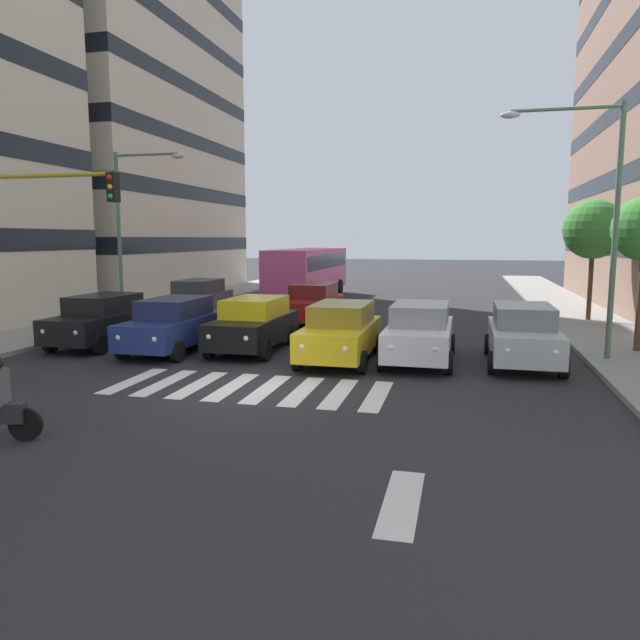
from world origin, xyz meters
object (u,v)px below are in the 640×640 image
at_px(bus_behind_traffic, 308,268).
at_px(street_lamp_right, 130,218).
at_px(car_row2_1, 313,303).
at_px(street_lamp_left, 596,203).
at_px(car_5, 102,320).
at_px(traffic_light_gantry, 20,235).
at_px(car_0, 523,334).
at_px(street_tree_2, 594,230).
at_px(car_2, 341,332).
at_px(car_4, 173,324).
at_px(car_3, 254,324).
at_px(car_1, 420,332).
at_px(car_row2_0, 197,298).

height_order(bus_behind_traffic, street_lamp_right, street_lamp_right).
relative_size(car_row2_1, street_lamp_left, 0.61).
bearing_deg(car_5, traffic_light_gantry, 89.95).
height_order(car_0, street_tree_2, street_tree_2).
relative_size(car_0, car_2, 1.00).
height_order(traffic_light_gantry, street_lamp_left, street_lamp_left).
distance_m(car_2, bus_behind_traffic, 18.18).
bearing_deg(car_row2_1, street_lamp_left, 149.21).
xyz_separation_m(car_5, traffic_light_gantry, (0.00, 3.58, 2.82)).
xyz_separation_m(car_4, street_lamp_right, (4.63, -5.36, 3.59)).
distance_m(bus_behind_traffic, street_lamp_left, 20.40).
xyz_separation_m(car_3, bus_behind_traffic, (2.47, -16.34, 0.97)).
distance_m(car_0, street_tree_2, 10.69).
height_order(car_0, car_1, same).
distance_m(car_4, street_tree_2, 17.81).
relative_size(car_0, car_4, 1.00).
bearing_deg(car_4, car_row2_1, -111.66).
xyz_separation_m(car_4, street_lamp_left, (-12.61, -1.31, 3.74)).
distance_m(car_0, car_row2_1, 10.29).
distance_m(car_1, car_row2_0, 13.28).
xyz_separation_m(car_0, car_5, (13.64, 0.08, 0.00)).
bearing_deg(street_tree_2, car_2, 49.75).
distance_m(car_1, car_5, 10.71).
bearing_deg(car_0, traffic_light_gantry, 15.04).
height_order(car_0, car_row2_0, same).
relative_size(traffic_light_gantry, street_lamp_right, 0.78).
xyz_separation_m(car_0, car_4, (10.75, 0.56, 0.00)).
xyz_separation_m(street_lamp_left, street_tree_2, (-1.68, -8.85, -0.64)).
bearing_deg(car_1, car_row2_0, -35.94).
height_order(car_2, car_5, same).
bearing_deg(traffic_light_gantry, street_lamp_right, -78.45).
bearing_deg(car_5, car_1, 178.80).
height_order(car_4, bus_behind_traffic, bus_behind_traffic).
distance_m(street_lamp_left, street_lamp_right, 17.71).
xyz_separation_m(car_1, street_lamp_left, (-4.80, -1.05, 3.74)).
xyz_separation_m(car_row2_0, car_row2_1, (-5.77, 0.91, 0.00)).
bearing_deg(street_lamp_left, car_0, 21.83).
bearing_deg(car_row2_1, street_lamp_right, 13.41).
distance_m(car_1, car_2, 2.32).
bearing_deg(car_4, car_2, 178.02).
xyz_separation_m(car_row2_0, street_tree_2, (-17.23, -2.11, 3.10)).
relative_size(car_1, car_2, 1.00).
bearing_deg(car_0, street_tree_2, -110.30).
bearing_deg(bus_behind_traffic, traffic_light_gantry, 81.84).
xyz_separation_m(car_0, car_row2_1, (7.91, -6.58, 0.00)).
relative_size(car_0, car_5, 1.00).
height_order(car_5, street_lamp_right, street_lamp_right).
height_order(car_2, car_3, same).
height_order(car_2, street_lamp_left, street_lamp_left).
bearing_deg(bus_behind_traffic, car_5, 80.13).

